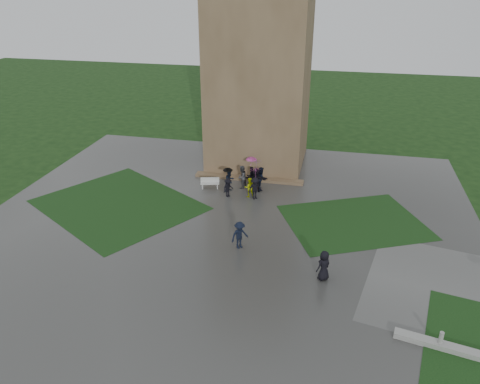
% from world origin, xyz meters
% --- Properties ---
extents(ground, '(120.00, 120.00, 0.00)m').
position_xyz_m(ground, '(0.00, 0.00, 0.00)').
color(ground, black).
extents(plaza, '(34.00, 34.00, 0.02)m').
position_xyz_m(plaza, '(0.00, 2.00, 0.01)').
color(plaza, '#353533').
rests_on(plaza, ground).
extents(lawn_inset_left, '(14.10, 13.46, 0.01)m').
position_xyz_m(lawn_inset_left, '(-8.50, 4.00, 0.03)').
color(lawn_inset_left, black).
rests_on(lawn_inset_left, plaza).
extents(lawn_inset_right, '(11.12, 10.15, 0.01)m').
position_xyz_m(lawn_inset_right, '(8.50, 5.00, 0.03)').
color(lawn_inset_right, black).
rests_on(lawn_inset_right, plaza).
extents(tower, '(8.00, 8.00, 18.00)m').
position_xyz_m(tower, '(0.00, 15.00, 9.00)').
color(tower, brown).
rests_on(tower, ground).
extents(tower_plinth, '(9.00, 0.80, 0.22)m').
position_xyz_m(tower_plinth, '(0.00, 10.60, 0.13)').
color(tower_plinth, brown).
rests_on(tower_plinth, plaza).
extents(bench, '(1.54, 0.80, 0.86)m').
position_xyz_m(bench, '(-2.69, 8.30, 0.46)').
color(bench, silver).
rests_on(bench, plaza).
extents(visitor_cluster, '(3.35, 3.58, 2.60)m').
position_xyz_m(visitor_cluster, '(0.54, 8.21, 1.24)').
color(visitor_cluster, black).
rests_on(visitor_cluster, plaza).
extents(pedestrian_mid, '(1.24, 1.24, 1.79)m').
position_xyz_m(pedestrian_mid, '(1.51, 0.12, 0.92)').
color(pedestrian_mid, black).
rests_on(pedestrian_mid, plaza).
extents(pedestrian_near, '(1.04, 1.04, 1.79)m').
position_xyz_m(pedestrian_near, '(6.76, -2.11, 0.91)').
color(pedestrian_near, black).
rests_on(pedestrian_near, plaza).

